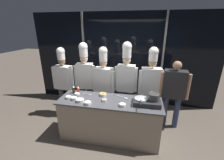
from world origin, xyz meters
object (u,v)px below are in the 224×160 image
prep_bowl_chicken (80,100)px  chef_pastry (126,77)px  prep_bowl_onion (88,103)px  prep_bowl_garlic (74,98)px  prep_bowl_carrots (103,94)px  stock_pot (154,96)px  squeeze_bottle_chili (78,90)px  prep_bowl_bean_sprouts (77,94)px  squeeze_bottle_soy (74,90)px  chef_sous (85,75)px  prep_bowl_noodles (122,105)px  serving_spoon_slotted (124,98)px  prep_bowl_mushrooms (104,100)px  serving_spoon_solid (89,94)px  chef_head (63,78)px  portable_stove (147,102)px  prep_bowl_rice (68,97)px  frying_pan (141,98)px  person_guest (174,89)px  chef_apprentice (151,82)px  chef_line (104,80)px

prep_bowl_chicken → chef_pastry: size_ratio=0.08×
prep_bowl_chicken → prep_bowl_onion: 0.21m
prep_bowl_garlic → prep_bowl_carrots: bearing=28.4°
stock_pot → squeeze_bottle_chili: stock_pot is taller
prep_bowl_bean_sprouts → prep_bowl_carrots: bearing=6.0°
squeeze_bottle_soy → chef_pastry: bearing=26.7°
squeeze_bottle_chili → chef_sous: (-0.03, 0.52, 0.19)m
prep_bowl_chicken → prep_bowl_noodles: prep_bowl_chicken is taller
prep_bowl_onion → serving_spoon_slotted: size_ratio=0.51×
prep_bowl_mushrooms → chef_sous: bearing=131.3°
serving_spoon_solid → chef_sous: bearing=117.7°
prep_bowl_onion → chef_head: 1.38m
serving_spoon_slotted → chef_pastry: size_ratio=0.13×
stock_pot → prep_bowl_mushrooms: bearing=-176.9°
prep_bowl_carrots → prep_bowl_garlic: bearing=-151.6°
squeeze_bottle_chili → prep_bowl_garlic: squeeze_bottle_chili is taller
prep_bowl_carrots → prep_bowl_onion: same height
serving_spoon_slotted → serving_spoon_solid: 0.78m
portable_stove → squeeze_bottle_soy: size_ratio=2.82×
prep_bowl_carrots → prep_bowl_rice: bearing=-158.1°
frying_pan → chef_head: size_ratio=0.25×
prep_bowl_mushrooms → serving_spoon_slotted: (0.38, 0.21, -0.02)m
portable_stove → chef_sous: chef_sous is taller
prep_bowl_bean_sprouts → person_guest: size_ratio=0.07×
prep_bowl_garlic → chef_apprentice: bearing=28.0°
chef_head → prep_bowl_noodles: bearing=155.6°
frying_pan → stock_pot: size_ratio=1.86×
prep_bowl_noodles → prep_bowl_bean_sprouts: bearing=163.5°
prep_bowl_carrots → serving_spoon_solid: prep_bowl_carrots is taller
prep_bowl_noodles → prep_bowl_onion: bearing=-175.1°
prep_bowl_carrots → serving_spoon_solid: size_ratio=0.74×
chef_line → chef_pastry: 0.56m
squeeze_bottle_chili → chef_pastry: size_ratio=0.08×
squeeze_bottle_soy → prep_bowl_mushrooms: bearing=-17.5°
serving_spoon_slotted → prep_bowl_onion: bearing=-148.5°
squeeze_bottle_chili → chef_head: size_ratio=0.09×
portable_stove → squeeze_bottle_soy: 1.61m
stock_pot → chef_sous: size_ratio=0.12×
prep_bowl_bean_sprouts → serving_spoon_solid: (0.26, 0.05, -0.01)m
prep_bowl_carrots → chef_sous: (-0.61, 0.56, 0.23)m
prep_bowl_garlic → prep_bowl_bean_sprouts: 0.23m
squeeze_bottle_chili → chef_sous: chef_sous is taller
squeeze_bottle_chili → squeeze_bottle_soy: squeeze_bottle_soy is taller
squeeze_bottle_soy → serving_spoon_solid: squeeze_bottle_soy is taller
portable_stove → prep_bowl_noodles: bearing=-157.9°
squeeze_bottle_chili → prep_bowl_bean_sprouts: squeeze_bottle_chili is taller
prep_bowl_carrots → prep_bowl_chicken: bearing=-137.7°
stock_pot → chef_pastry: size_ratio=0.12×
frying_pan → prep_bowl_bean_sprouts: (-1.38, 0.13, -0.10)m
prep_bowl_bean_sprouts → prep_bowl_mushrooms: bearing=-15.1°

